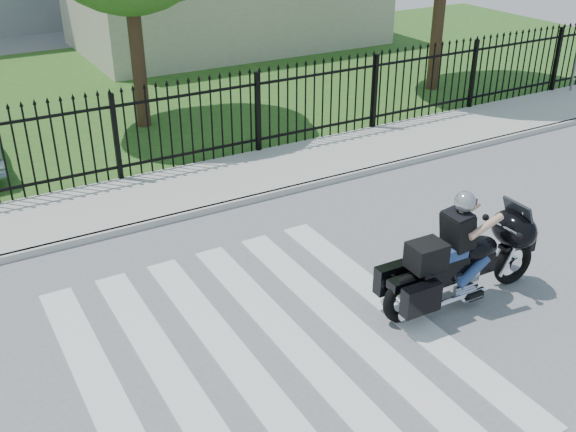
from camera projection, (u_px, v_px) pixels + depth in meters
ground at (268, 354)px, 8.43m from camera, size 120.00×120.00×0.00m
crosswalk at (268, 353)px, 8.43m from camera, size 5.00×5.50×0.01m
sidewalk at (138, 200)px, 12.27m from camera, size 40.00×2.00×0.12m
curb at (157, 222)px, 11.50m from camera, size 40.00×0.12×0.12m
grass_strip at (52, 102)px, 17.71m from camera, size 40.00×12.00×0.02m
iron_fence at (116, 140)px, 12.66m from camera, size 26.00×0.04×1.80m
motorcycle_rider at (460, 257)px, 9.15m from camera, size 2.64×0.80×1.75m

